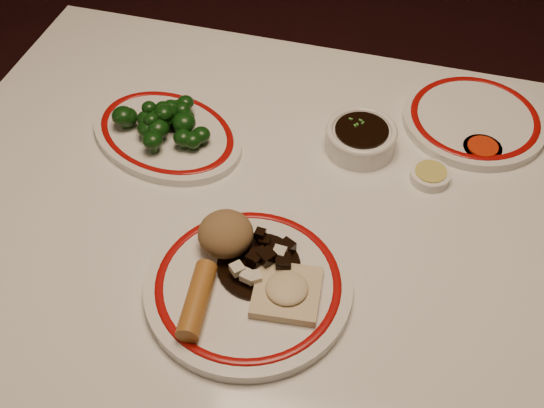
{
  "coord_description": "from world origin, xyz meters",
  "views": [
    {
      "loc": [
        0.15,
        -0.65,
        1.53
      ],
      "look_at": [
        -0.02,
        -0.02,
        0.8
      ],
      "focal_mm": 45.0,
      "sensor_mm": 36.0,
      "label": 1
    }
  ],
  "objects_px": {
    "stirfry_heap": "(261,261)",
    "broccoli_plate": "(167,133)",
    "fried_wonton": "(287,291)",
    "rice_mound": "(226,234)",
    "soy_bowl": "(361,139)",
    "main_plate": "(248,286)",
    "dining_table": "(289,258)",
    "broccoli_pile": "(165,120)",
    "spring_roll": "(197,300)"
  },
  "relations": [
    {
      "from": "main_plate",
      "to": "rice_mound",
      "type": "bearing_deg",
      "value": 133.09
    },
    {
      "from": "dining_table",
      "to": "rice_mound",
      "type": "height_order",
      "value": "rice_mound"
    },
    {
      "from": "rice_mound",
      "to": "spring_roll",
      "type": "distance_m",
      "value": 0.11
    },
    {
      "from": "fried_wonton",
      "to": "stirfry_heap",
      "type": "bearing_deg",
      "value": 140.19
    },
    {
      "from": "broccoli_plate",
      "to": "broccoli_pile",
      "type": "distance_m",
      "value": 0.03
    },
    {
      "from": "broccoli_pile",
      "to": "soy_bowl",
      "type": "xyz_separation_m",
      "value": [
        0.32,
        0.06,
        -0.02
      ]
    },
    {
      "from": "fried_wonton",
      "to": "broccoli_pile",
      "type": "height_order",
      "value": "broccoli_pile"
    },
    {
      "from": "broccoli_pile",
      "to": "stirfry_heap",
      "type": "bearing_deg",
      "value": -44.34
    },
    {
      "from": "fried_wonton",
      "to": "soy_bowl",
      "type": "relative_size",
      "value": 0.85
    },
    {
      "from": "soy_bowl",
      "to": "stirfry_heap",
      "type": "bearing_deg",
      "value": -106.44
    },
    {
      "from": "soy_bowl",
      "to": "broccoli_plate",
      "type": "bearing_deg",
      "value": -168.92
    },
    {
      "from": "rice_mound",
      "to": "broccoli_pile",
      "type": "height_order",
      "value": "rice_mound"
    },
    {
      "from": "rice_mound",
      "to": "main_plate",
      "type": "bearing_deg",
      "value": -46.91
    },
    {
      "from": "spring_roll",
      "to": "fried_wonton",
      "type": "bearing_deg",
      "value": 17.91
    },
    {
      "from": "dining_table",
      "to": "main_plate",
      "type": "xyz_separation_m",
      "value": [
        -0.02,
        -0.14,
        0.1
      ]
    },
    {
      "from": "spring_roll",
      "to": "stirfry_heap",
      "type": "bearing_deg",
      "value": 48.95
    },
    {
      "from": "stirfry_heap",
      "to": "rice_mound",
      "type": "bearing_deg",
      "value": 162.22
    },
    {
      "from": "dining_table",
      "to": "rice_mound",
      "type": "bearing_deg",
      "value": -129.91
    },
    {
      "from": "rice_mound",
      "to": "fried_wonton",
      "type": "relative_size",
      "value": 0.81
    },
    {
      "from": "stirfry_heap",
      "to": "broccoli_plate",
      "type": "bearing_deg",
      "value": 135.54
    },
    {
      "from": "dining_table",
      "to": "fried_wonton",
      "type": "height_order",
      "value": "fried_wonton"
    },
    {
      "from": "main_plate",
      "to": "stirfry_heap",
      "type": "distance_m",
      "value": 0.04
    },
    {
      "from": "stirfry_heap",
      "to": "broccoli_plate",
      "type": "xyz_separation_m",
      "value": [
        -0.23,
        0.23,
        -0.02
      ]
    },
    {
      "from": "stirfry_heap",
      "to": "broccoli_pile",
      "type": "xyz_separation_m",
      "value": [
        -0.23,
        0.23,
        0.01
      ]
    },
    {
      "from": "stirfry_heap",
      "to": "broccoli_pile",
      "type": "bearing_deg",
      "value": 135.66
    },
    {
      "from": "rice_mound",
      "to": "stirfry_heap",
      "type": "distance_m",
      "value": 0.06
    },
    {
      "from": "spring_roll",
      "to": "fried_wonton",
      "type": "distance_m",
      "value": 0.12
    },
    {
      "from": "broccoli_pile",
      "to": "spring_roll",
      "type": "bearing_deg",
      "value": -61.55
    },
    {
      "from": "fried_wonton",
      "to": "soy_bowl",
      "type": "bearing_deg",
      "value": 83.4
    },
    {
      "from": "rice_mound",
      "to": "dining_table",
      "type": "bearing_deg",
      "value": 50.09
    },
    {
      "from": "rice_mound",
      "to": "soy_bowl",
      "type": "bearing_deg",
      "value": 62.37
    },
    {
      "from": "broccoli_plate",
      "to": "soy_bowl",
      "type": "xyz_separation_m",
      "value": [
        0.32,
        0.06,
        0.01
      ]
    },
    {
      "from": "main_plate",
      "to": "rice_mound",
      "type": "relative_size",
      "value": 4.43
    },
    {
      "from": "main_plate",
      "to": "soy_bowl",
      "type": "height_order",
      "value": "soy_bowl"
    },
    {
      "from": "fried_wonton",
      "to": "stirfry_heap",
      "type": "height_order",
      "value": "stirfry_heap"
    },
    {
      "from": "fried_wonton",
      "to": "soy_bowl",
      "type": "xyz_separation_m",
      "value": [
        0.04,
        0.33,
        -0.01
      ]
    },
    {
      "from": "broccoli_plate",
      "to": "spring_roll",
      "type": "bearing_deg",
      "value": -61.64
    },
    {
      "from": "spring_roll",
      "to": "broccoli_pile",
      "type": "relative_size",
      "value": 0.65
    },
    {
      "from": "dining_table",
      "to": "soy_bowl",
      "type": "bearing_deg",
      "value": 69.22
    },
    {
      "from": "dining_table",
      "to": "soy_bowl",
      "type": "relative_size",
      "value": 10.42
    },
    {
      "from": "dining_table",
      "to": "broccoli_pile",
      "type": "xyz_separation_m",
      "value": [
        -0.25,
        0.12,
        0.13
      ]
    },
    {
      "from": "main_plate",
      "to": "broccoli_pile",
      "type": "relative_size",
      "value": 2.02
    },
    {
      "from": "rice_mound",
      "to": "broccoli_pile",
      "type": "relative_size",
      "value": 0.46
    },
    {
      "from": "main_plate",
      "to": "soy_bowl",
      "type": "xyz_separation_m",
      "value": [
        0.09,
        0.32,
        0.01
      ]
    },
    {
      "from": "main_plate",
      "to": "fried_wonton",
      "type": "xyz_separation_m",
      "value": [
        0.06,
        -0.01,
        0.02
      ]
    },
    {
      "from": "main_plate",
      "to": "broccoli_pile",
      "type": "xyz_separation_m",
      "value": [
        -0.22,
        0.26,
        0.03
      ]
    },
    {
      "from": "spring_roll",
      "to": "broccoli_plate",
      "type": "height_order",
      "value": "spring_roll"
    },
    {
      "from": "main_plate",
      "to": "broccoli_plate",
      "type": "distance_m",
      "value": 0.34
    },
    {
      "from": "spring_roll",
      "to": "fried_wonton",
      "type": "xyz_separation_m",
      "value": [
        0.11,
        0.05,
        -0.01
      ]
    },
    {
      "from": "spring_roll",
      "to": "broccoli_pile",
      "type": "distance_m",
      "value": 0.36
    }
  ]
}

